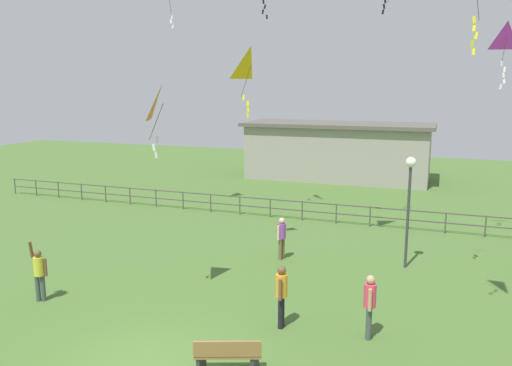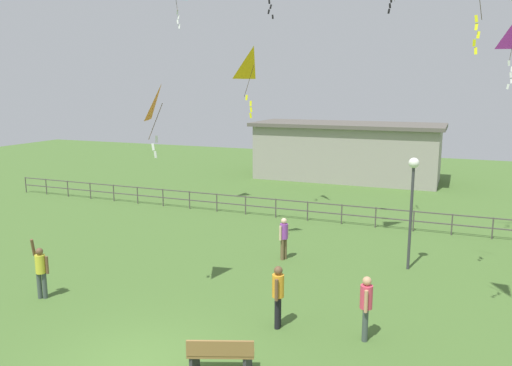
# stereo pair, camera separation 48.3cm
# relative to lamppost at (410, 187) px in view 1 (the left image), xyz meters

# --- Properties ---
(lamppost) EXTENTS (0.36, 0.36, 3.98)m
(lamppost) POSITION_rel_lamppost_xyz_m (0.00, 0.00, 0.00)
(lamppost) COLOR #38383D
(lamppost) RESTS_ON ground_plane
(park_bench) EXTENTS (1.55, 0.92, 0.85)m
(park_bench) POSITION_rel_lamppost_xyz_m (-3.22, -8.49, -2.47)
(park_bench) COLOR olive
(park_bench) RESTS_ON ground_plane
(person_0) EXTENTS (0.29, 0.45, 1.59)m
(person_0) POSITION_rel_lamppost_xyz_m (-4.42, -0.68, -2.02)
(person_0) COLOR brown
(person_0) RESTS_ON ground_plane
(person_1) EXTENTS (0.31, 0.51, 1.69)m
(person_1) POSITION_rel_lamppost_xyz_m (-0.50, -5.72, -1.96)
(person_1) COLOR #3F4C47
(person_1) RESTS_ON ground_plane
(person_2) EXTENTS (0.32, 0.51, 1.72)m
(person_2) POSITION_rel_lamppost_xyz_m (-2.78, -5.91, -1.95)
(person_2) COLOR black
(person_2) RESTS_ON ground_plane
(person_3) EXTENTS (0.51, 0.30, 1.87)m
(person_3) POSITION_rel_lamppost_xyz_m (-10.07, -6.80, -1.99)
(person_3) COLOR #3F4C47
(person_3) RESTS_ON ground_plane
(kite_0) EXTENTS (0.86, 0.70, 2.53)m
(kite_0) POSITION_rel_lamppost_xyz_m (3.01, 3.96, 5.22)
(kite_0) COLOR #B22DB2
(kite_2) EXTENTS (1.04, 0.98, 2.53)m
(kite_2) POSITION_rel_lamppost_xyz_m (-5.70, -0.48, 4.12)
(kite_2) COLOR yellow
(kite_7) EXTENTS (0.78, 0.97, 2.07)m
(kite_7) POSITION_rel_lamppost_xyz_m (-6.44, -5.49, 2.90)
(kite_7) COLOR orange
(waterfront_railing) EXTENTS (36.05, 0.06, 0.95)m
(waterfront_railing) POSITION_rel_lamppost_xyz_m (-5.33, 5.05, -2.30)
(waterfront_railing) COLOR #4C4742
(waterfront_railing) RESTS_ON ground_plane
(pavilion_building) EXTENTS (12.87, 5.33, 3.92)m
(pavilion_building) POSITION_rel_lamppost_xyz_m (-5.88, 17.05, -0.95)
(pavilion_building) COLOR gray
(pavilion_building) RESTS_ON ground_plane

